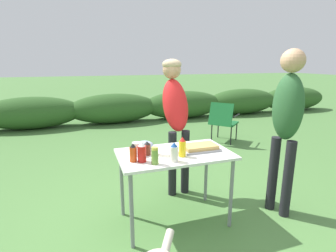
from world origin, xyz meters
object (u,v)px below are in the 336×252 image
hot_sauce_bottle (133,153)px  bbq_sauce_bottle (147,148)px  camp_chair_green_behind_table (223,120)px  folding_table (175,160)px  plate_stack (166,151)px  food_tray (200,147)px  mustard_bottle (182,147)px  standing_person_in_navy_coat (175,108)px  relish_jar (155,156)px  standing_person_in_olive_jacket (287,116)px  paper_cup_stack (136,149)px  mixing_bowl (145,145)px  mayo_bottle (174,152)px  ketchup_bottle (142,152)px

hot_sauce_bottle → bbq_sauce_bottle: bearing=38.5°
camp_chair_green_behind_table → folding_table: bearing=-81.6°
hot_sauce_bottle → plate_stack: bearing=19.2°
food_tray → camp_chair_green_behind_table: size_ratio=0.45×
hot_sauce_bottle → camp_chair_green_behind_table: (2.28, 2.33, -0.35)m
mustard_bottle → standing_person_in_navy_coat: size_ratio=0.12×
relish_jar → hot_sauce_bottle: (-0.17, 0.12, 0.01)m
standing_person_in_navy_coat → standing_person_in_olive_jacket: 1.23m
paper_cup_stack → standing_person_in_navy_coat: size_ratio=0.08×
paper_cup_stack → hot_sauce_bottle: size_ratio=0.74×
mixing_bowl → bbq_sauce_bottle: (-0.01, -0.16, 0.02)m
mayo_bottle → camp_chair_green_behind_table: (1.94, 2.44, -0.36)m
hot_sauce_bottle → paper_cup_stack: bearing=68.3°
paper_cup_stack → standing_person_in_navy_coat: standing_person_in_navy_coat is taller
folding_table → hot_sauce_bottle: 0.47m
folding_table → bbq_sauce_bottle: bearing=173.1°
food_tray → ketchup_bottle: size_ratio=2.03×
plate_stack → standing_person_in_navy_coat: bearing=62.4°
mustard_bottle → mayo_bottle: (-0.12, -0.09, -0.01)m
plate_stack → hot_sauce_bottle: (-0.34, -0.12, 0.07)m
folding_table → bbq_sauce_bottle: bbq_sauce_bottle is taller
folding_table → bbq_sauce_bottle: 0.31m
plate_stack → ketchup_bottle: ketchup_bottle is taller
mayo_bottle → standing_person_in_olive_jacket: standing_person_in_olive_jacket is taller
hot_sauce_bottle → mixing_bowl: bearing=59.2°
paper_cup_stack → bbq_sauce_bottle: size_ratio=0.94×
paper_cup_stack → camp_chair_green_behind_table: bearing=44.4°
ketchup_bottle → mustard_bottle: bearing=1.6°
paper_cup_stack → ketchup_bottle: ketchup_bottle is taller
mustard_bottle → camp_chair_green_behind_table: bearing=52.2°
mayo_bottle → plate_stack: bearing=90.8°
relish_jar → paper_cup_stack: bearing=111.7°
food_tray → ketchup_bottle: bearing=-168.7°
mixing_bowl → food_tray: bearing=-20.3°
folding_table → plate_stack: 0.13m
mixing_bowl → folding_table: bearing=-37.6°
relish_jar → mustard_bottle: (0.30, 0.10, 0.02)m
paper_cup_stack → bbq_sauce_bottle: bbq_sauce_bottle is taller
mustard_bottle → mayo_bottle: mustard_bottle is taller
mixing_bowl → hot_sauce_bottle: size_ratio=1.05×
mixing_bowl → standing_person_in_olive_jacket: bearing=-16.3°
plate_stack → camp_chair_green_behind_table: 2.95m
mayo_bottle → mustard_bottle: bearing=38.6°
standing_person_in_olive_jacket → paper_cup_stack: bearing=-115.5°
mustard_bottle → folding_table: bearing=107.1°
folding_table → standing_person_in_navy_coat: 0.80m
relish_jar → ketchup_bottle: bearing=136.0°
paper_cup_stack → standing_person_in_navy_coat: 0.89m
paper_cup_stack → relish_jar: relish_jar is taller
paper_cup_stack → mustard_bottle: bearing=-22.6°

